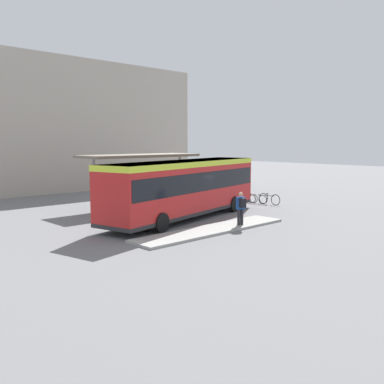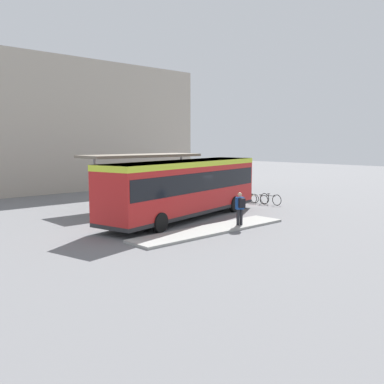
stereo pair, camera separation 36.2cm
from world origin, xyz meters
name	(u,v)px [view 1 (the left image)]	position (x,y,z in m)	size (l,w,h in m)	color
ground_plane	(184,219)	(0.00, 0.00, 0.00)	(120.00, 120.00, 0.00)	slate
curb_island	(213,230)	(-1.28, -3.43, 0.06)	(9.20, 1.80, 0.12)	#9E9E99
city_bus	(185,185)	(0.01, 0.00, 1.93)	(12.19, 5.01, 3.31)	red
pedestrian_waiting	(241,206)	(0.41, -3.83, 1.09)	(0.48, 0.52, 1.69)	#232328
bicycle_black	(269,199)	(8.03, -0.06, 0.39)	(0.48, 1.81, 0.78)	black
bicycle_white	(257,199)	(7.73, 0.78, 0.34)	(0.48, 1.56, 0.68)	black
bicycle_yellow	(248,198)	(7.77, 1.63, 0.34)	(0.48, 1.53, 0.67)	black
station_shelter	(140,157)	(1.18, 5.69, 3.37)	(8.49, 2.86, 3.52)	#706656
potted_planter_near_shelter	(196,194)	(4.03, 3.16, 0.78)	(1.02, 1.02, 1.51)	slate
potted_planter_far_side	(148,202)	(-0.01, 3.34, 0.63)	(0.81, 0.81, 1.22)	slate
station_building	(52,127)	(2.88, 22.23, 5.78)	(24.58, 12.60, 11.55)	#B2A899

